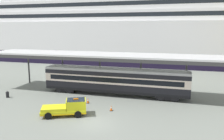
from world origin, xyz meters
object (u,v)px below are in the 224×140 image
traffic_cone_near (111,108)px  quay_bollard (7,94)px  service_truck (68,107)px  traffic_cone_mid (88,101)px  train_carriage (115,80)px  cruise_ship (96,18)px

traffic_cone_near → quay_bollard: quay_bollard is taller
service_truck → quay_bollard: size_ratio=5.80×
traffic_cone_mid → quay_bollard: 12.48m
traffic_cone_mid → service_truck: bearing=-97.0°
traffic_cone_near → quay_bollard: (-16.35, 1.18, 0.18)m
train_carriage → traffic_cone_near: train_carriage is taller
traffic_cone_mid → train_carriage: bearing=62.7°
cruise_ship → quay_bollard: (1.22, -43.00, -12.68)m
cruise_ship → service_truck: cruise_ship is taller
service_truck → traffic_cone_near: 5.32m
cruise_ship → train_carriage: (16.18, -37.36, -10.89)m
cruise_ship → train_carriage: size_ratio=7.08×
cruise_ship → train_carriage: 42.15m
traffic_cone_near → cruise_ship: bearing=111.7°
traffic_cone_near → traffic_cone_mid: 4.37m
train_carriage → traffic_cone_near: size_ratio=32.00×
train_carriage → traffic_cone_mid: bearing=-117.3°
train_carriage → traffic_cone_mid: train_carriage is taller
train_carriage → traffic_cone_mid: size_ratio=29.99×
cruise_ship → service_truck: (13.09, -46.97, -12.20)m
service_truck → traffic_cone_mid: (0.59, 4.77, -0.63)m
train_carriage → traffic_cone_near: (1.40, -6.81, -1.97)m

